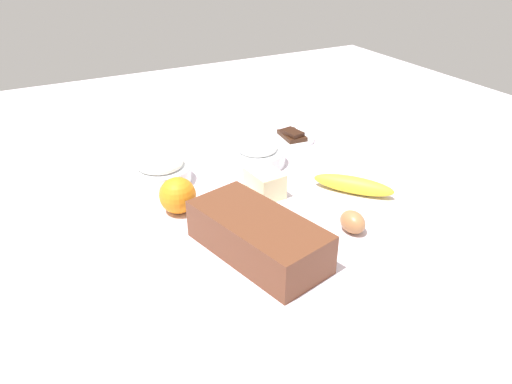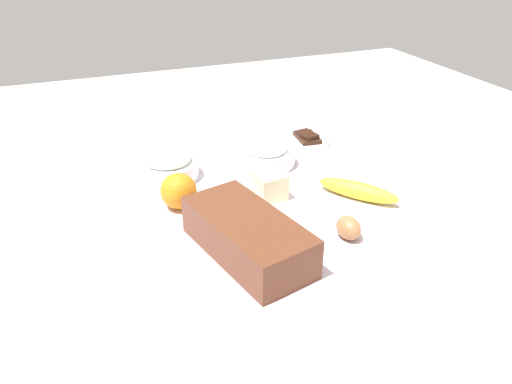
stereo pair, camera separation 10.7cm
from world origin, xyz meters
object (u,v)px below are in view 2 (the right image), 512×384
object	(u,v)px
loaf_pan	(247,235)
orange_fruit	(179,191)
butter_block	(267,184)
chocolate_plate	(307,139)
sugar_bowl	(267,154)
flour_bowl	(169,165)
egg_near_butter	(348,228)
banana	(358,190)

from	to	relation	value
loaf_pan	orange_fruit	xyz separation A→B (m)	(-0.22, -0.08, -0.00)
butter_block	chocolate_plate	size ratio (longest dim) A/B	0.69
sugar_bowl	orange_fruit	size ratio (longest dim) A/B	1.82
flour_bowl	chocolate_plate	world-z (taller)	flour_bowl
egg_near_butter	orange_fruit	bearing A→B (deg)	-130.29
sugar_bowl	banana	distance (m)	0.27
loaf_pan	egg_near_butter	world-z (taller)	loaf_pan
loaf_pan	orange_fruit	size ratio (longest dim) A/B	3.77
orange_fruit	egg_near_butter	size ratio (longest dim) A/B	1.34
banana	chocolate_plate	xyz separation A→B (m)	(-0.33, 0.04, -0.01)
loaf_pan	chocolate_plate	xyz separation A→B (m)	(-0.44, 0.35, -0.03)
loaf_pan	sugar_bowl	distance (m)	0.40
butter_block	sugar_bowl	bearing A→B (deg)	157.61
loaf_pan	egg_near_butter	xyz separation A→B (m)	(0.02, 0.21, -0.02)
sugar_bowl	banana	size ratio (longest dim) A/B	0.77
butter_block	egg_near_butter	distance (m)	0.24
sugar_bowl	egg_near_butter	distance (m)	0.37
loaf_pan	butter_block	size ratio (longest dim) A/B	3.36
flour_bowl	egg_near_butter	size ratio (longest dim) A/B	2.43
butter_block	egg_near_butter	bearing A→B (deg)	20.80
flour_bowl	egg_near_butter	bearing A→B (deg)	34.88
flour_bowl	banana	xyz separation A→B (m)	(0.26, 0.38, -0.01)
banana	egg_near_butter	xyz separation A→B (m)	(0.13, -0.10, 0.00)
butter_block	chocolate_plate	bearing A→B (deg)	137.07
loaf_pan	chocolate_plate	size ratio (longest dim) A/B	2.33
orange_fruit	chocolate_plate	world-z (taller)	orange_fruit
orange_fruit	egg_near_butter	bearing A→B (deg)	49.71
orange_fruit	sugar_bowl	bearing A→B (deg)	116.21
orange_fruit	flour_bowl	bearing A→B (deg)	175.80
chocolate_plate	orange_fruit	bearing A→B (deg)	-62.83
chocolate_plate	loaf_pan	bearing A→B (deg)	-38.48
loaf_pan	banana	bearing A→B (deg)	95.45
loaf_pan	sugar_bowl	world-z (taller)	loaf_pan
orange_fruit	butter_block	world-z (taller)	orange_fruit
egg_near_butter	chocolate_plate	world-z (taller)	egg_near_butter
sugar_bowl	butter_block	size ratio (longest dim) A/B	1.62
banana	orange_fruit	xyz separation A→B (m)	(-0.11, -0.39, 0.02)
butter_block	chocolate_plate	world-z (taller)	butter_block
sugar_bowl	chocolate_plate	xyz separation A→B (m)	(-0.09, 0.16, -0.02)
flour_bowl	butter_block	xyz separation A→B (m)	(0.17, 0.19, -0.00)
flour_bowl	banana	distance (m)	0.46
flour_bowl	sugar_bowl	distance (m)	0.26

